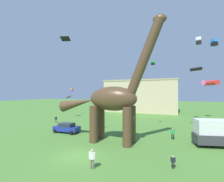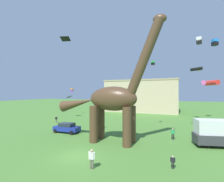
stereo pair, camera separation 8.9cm
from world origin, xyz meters
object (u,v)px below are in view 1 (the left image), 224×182
object	(u,v)px
kite_drifting	(69,97)
person_photographer	(56,119)
parked_box_truck	(218,133)
person_near_flyer	(173,133)
kite_high_left	(72,90)
parked_sedan_left	(67,128)
kite_mid_right	(153,63)
kite_high_right	(209,83)
kite_far_left	(197,69)
person_vendor_side	(92,157)
person_strolling_adult	(173,161)
dinosaur_sculpture	(112,99)
kite_apex	(65,39)
kite_mid_center	(214,42)
kite_trailing	(118,94)
kite_near_high	(199,41)

from	to	relation	value
kite_drifting	person_photographer	bearing A→B (deg)	-74.14
parked_box_truck	person_near_flyer	xyz separation A→B (m)	(-5.13, 1.19, -0.71)
kite_high_left	parked_sedan_left	bearing A→B (deg)	-55.75
parked_sedan_left	kite_mid_right	distance (m)	18.22
kite_high_right	kite_drifting	bearing A→B (deg)	177.56
person_near_flyer	kite_far_left	size ratio (longest dim) A/B	0.76
person_vendor_side	person_strolling_adult	bearing A→B (deg)	94.97
person_strolling_adult	kite_far_left	bearing A→B (deg)	53.29
dinosaur_sculpture	kite_mid_right	distance (m)	11.56
person_vendor_side	kite_mid_right	size ratio (longest dim) A/B	2.39
parked_box_truck	kite_high_left	world-z (taller)	kite_high_left
dinosaur_sculpture	kite_high_left	world-z (taller)	dinosaur_sculpture
kite_high_left	kite_apex	distance (m)	26.31
person_near_flyer	kite_far_left	distance (m)	12.29
person_strolling_adult	kite_apex	xyz separation A→B (m)	(-13.18, 2.38, 12.86)
person_vendor_side	kite_far_left	world-z (taller)	kite_far_left
kite_high_left	kite_mid_center	xyz separation A→B (m)	(35.37, 1.26, 9.81)
kite_high_right	kite_mid_center	bearing A→B (deg)	72.10
parked_box_truck	person_photographer	bearing A→B (deg)	156.15
dinosaur_sculpture	kite_trailing	size ratio (longest dim) A/B	12.36
person_photographer	kite_mid_center	size ratio (longest dim) A/B	1.05
person_strolling_adult	person_photographer	distance (m)	27.03
person_near_flyer	kite_far_left	world-z (taller)	kite_far_left
parked_box_truck	kite_trailing	world-z (taller)	kite_trailing
kite_near_high	kite_mid_right	bearing A→B (deg)	-137.64
person_strolling_adult	kite_trailing	distance (m)	13.63
kite_drifting	kite_apex	distance (m)	23.00
parked_box_truck	kite_high_right	xyz separation A→B (m)	(0.77, 10.46, 6.60)
kite_trailing	kite_near_high	bearing A→B (deg)	43.31
dinosaur_sculpture	person_photographer	size ratio (longest dim) A/B	10.73
kite_high_left	kite_far_left	bearing A→B (deg)	-13.53
parked_sedan_left	person_strolling_adult	size ratio (longest dim) A/B	3.86
person_near_flyer	kite_high_right	size ratio (longest dim) A/B	0.48
kite_mid_right	kite_apex	world-z (taller)	kite_apex
kite_mid_right	kite_far_left	size ratio (longest dim) A/B	0.35
person_near_flyer	kite_high_right	world-z (taller)	kite_high_right
kite_mid_right	kite_near_high	bearing A→B (deg)	42.36
parked_sedan_left	kite_trailing	size ratio (longest dim) A/B	3.35
person_near_flyer	dinosaur_sculpture	bearing A→B (deg)	-80.09
kite_apex	person_photographer	bearing A→B (deg)	135.78
person_near_flyer	kite_drifting	size ratio (longest dim) A/B	0.70
dinosaur_sculpture	kite_apex	xyz separation A→B (m)	(-5.61, -2.53, 7.83)
parked_sedan_left	person_strolling_adult	world-z (taller)	parked_sedan_left
person_vendor_side	kite_drifting	world-z (taller)	kite_drifting
kite_far_left	kite_mid_center	bearing A→B (deg)	64.36
parked_sedan_left	kite_far_left	size ratio (longest dim) A/B	2.11
person_strolling_adult	kite_high_right	size ratio (longest dim) A/B	0.34
dinosaur_sculpture	kite_high_left	size ratio (longest dim) A/B	18.50
person_near_flyer	kite_high_left	xyz separation A→B (m)	(-27.44, 14.29, 6.36)
person_strolling_adult	kite_mid_center	size ratio (longest dim) A/B	0.79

